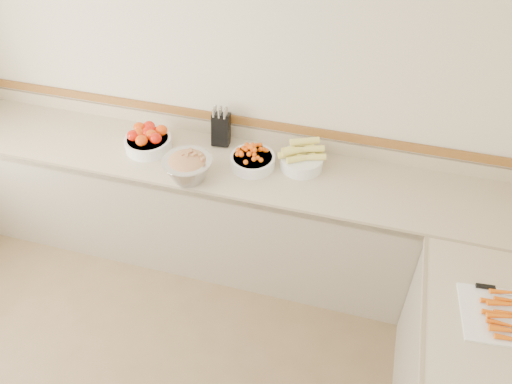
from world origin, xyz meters
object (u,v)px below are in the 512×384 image
(rhubarb_bowl, at_px, (188,167))
(corn_bowl, at_px, (302,158))
(tomato_bowl, at_px, (148,139))
(knife_block, at_px, (221,128))
(cutting_board, at_px, (508,316))
(cherry_tomato_bowl, at_px, (253,159))

(rhubarb_bowl, bearing_deg, corn_bowl, 24.95)
(corn_bowl, relative_size, rhubarb_bowl, 0.98)
(tomato_bowl, bearing_deg, knife_block, 22.94)
(knife_block, bearing_deg, rhubarb_bowl, -100.31)
(knife_block, height_order, tomato_bowl, knife_block)
(knife_block, xyz_separation_m, tomato_bowl, (-0.47, -0.20, -0.05))
(knife_block, xyz_separation_m, rhubarb_bowl, (-0.08, -0.43, -0.02))
(knife_block, height_order, cutting_board, knife_block)
(knife_block, distance_m, cherry_tomato_bowl, 0.35)
(knife_block, distance_m, corn_bowl, 0.61)
(cutting_board, bearing_deg, cherry_tomato_bowl, 151.88)
(tomato_bowl, bearing_deg, rhubarb_bowl, -30.91)
(corn_bowl, distance_m, cutting_board, 1.50)
(rhubarb_bowl, bearing_deg, tomato_bowl, 149.09)
(cherry_tomato_bowl, distance_m, corn_bowl, 0.32)
(tomato_bowl, relative_size, corn_bowl, 1.02)
(corn_bowl, xyz_separation_m, rhubarb_bowl, (-0.67, -0.31, 0.02))
(corn_bowl, relative_size, cutting_board, 0.68)
(tomato_bowl, distance_m, cutting_board, 2.41)
(cherry_tomato_bowl, distance_m, rhubarb_bowl, 0.43)
(cutting_board, bearing_deg, corn_bowl, 143.66)
(rhubarb_bowl, bearing_deg, knife_block, 79.69)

